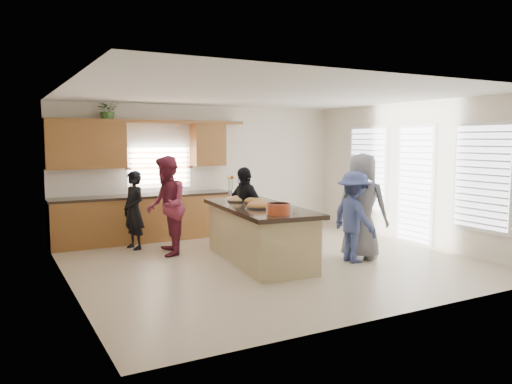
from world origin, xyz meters
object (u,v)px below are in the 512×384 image
woman_left_back (134,210)px  woman_left_front (244,210)px  woman_right_back (354,217)px  island (259,235)px  salad_bowl (278,208)px  woman_left_mid (167,206)px  woman_right_front (362,206)px

woman_left_back → woman_left_front: 2.12m
woman_left_back → woman_right_back: (3.01, -2.76, 0.03)m
woman_right_back → island: bearing=61.2°
island → woman_left_front: 0.74m
salad_bowl → woman_left_front: woman_left_front is taller
island → salad_bowl: salad_bowl is taller
island → woman_left_mid: size_ratio=1.58×
island → woman_right_back: (1.40, -0.78, 0.32)m
salad_bowl → island: bearing=78.3°
island → woman_left_back: size_ratio=1.89×
salad_bowl → woman_left_mid: size_ratio=0.20×
salad_bowl → woman_left_front: size_ratio=0.23×
woman_left_back → woman_right_back: bearing=30.6°
woman_left_back → woman_left_mid: (0.38, -0.78, 0.15)m
island → salad_bowl: (-0.20, -0.95, 0.59)m
woman_right_back → woman_right_front: 0.33m
island → woman_left_back: bearing=135.3°
woman_left_front → salad_bowl: bearing=-20.3°
woman_left_mid → island: bearing=60.1°
salad_bowl → woman_left_back: (-1.41, 2.93, -0.30)m
woman_left_front → woman_right_back: woman_left_front is taller
woman_left_back → woman_right_back: size_ratio=0.96×
salad_bowl → woman_right_back: bearing=6.1°
woman_left_front → woman_left_mid: bearing=-124.4°
island → woman_right_back: 1.63m
woman_left_front → woman_right_front: woman_right_front is taller
island → woman_left_mid: (-1.23, 1.20, 0.44)m
island → woman_right_front: 1.85m
salad_bowl → woman_left_front: bearing=81.2°
island → woman_left_back: 2.57m
woman_left_front → woman_right_back: (1.35, -1.44, -0.02)m
woman_left_mid → woman_right_back: woman_left_mid is taller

